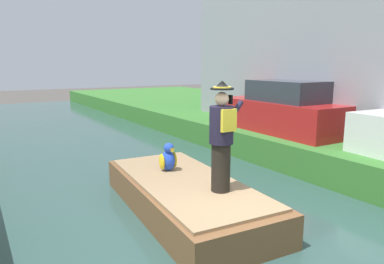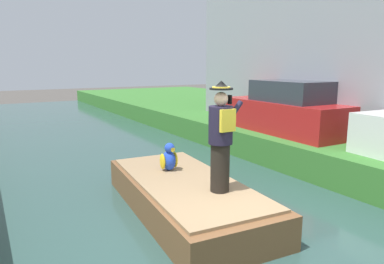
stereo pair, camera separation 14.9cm
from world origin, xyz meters
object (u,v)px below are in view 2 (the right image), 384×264
Objects in this scene: person_pirate at (221,137)px; parked_car_red at (287,110)px; boat at (185,195)px; parrot_plush at (169,158)px.

person_pirate is 0.46× the size of parked_car_red.
parked_car_red is at bearing 36.49° from person_pirate.
boat is 5.10m from parked_car_red.
boat is 1.50m from person_pirate.
parrot_plush is (-0.19, 1.50, -0.68)m from person_pirate.
parked_car_red is at bearing 15.20° from parrot_plush.
person_pirate reaches higher than parked_car_red.
parrot_plush is 4.77m from parked_car_red.
parked_car_red reaches higher than boat.
parked_car_red is (4.57, 1.24, 0.54)m from parrot_plush.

